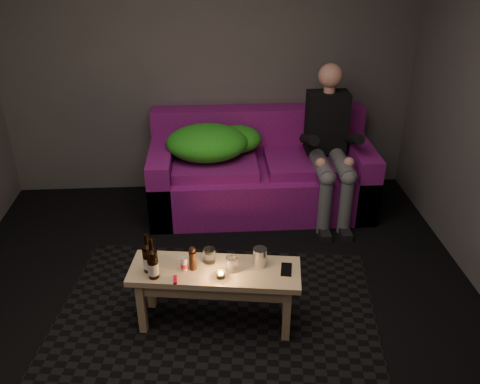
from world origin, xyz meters
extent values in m
plane|color=black|center=(0.00, 0.00, 0.00)|extent=(4.50, 4.50, 0.00)
plane|color=#4F4C4F|center=(0.00, 2.25, 1.30)|extent=(4.00, 0.00, 4.00)
cube|color=black|center=(0.00, 0.19, 0.01)|extent=(2.47, 1.94, 0.01)
cube|color=#650D59|center=(0.47, 1.77, 0.22)|extent=(2.08, 0.94, 0.44)
cube|color=#650D59|center=(0.47, 2.12, 0.67)|extent=(2.08, 0.23, 0.46)
cube|color=#650D59|center=(-0.47, 1.77, 0.32)|extent=(0.21, 0.94, 0.64)
cube|color=#650D59|center=(1.40, 1.77, 0.32)|extent=(0.21, 0.94, 0.64)
cube|color=#650D59|center=(0.03, 1.72, 0.48)|extent=(0.78, 0.62, 0.10)
cube|color=#650D59|center=(0.91, 1.72, 0.48)|extent=(0.78, 0.62, 0.10)
ellipsoid|color=#1C8418|center=(-0.04, 1.77, 0.69)|extent=(0.75, 0.58, 0.31)
ellipsoid|color=#1C8418|center=(0.26, 1.92, 0.65)|extent=(0.46, 0.37, 0.25)
ellipsoid|color=#1C8418|center=(-0.26, 1.89, 0.61)|extent=(0.33, 0.27, 0.17)
cube|color=black|center=(1.08, 1.82, 0.84)|extent=(0.37, 0.23, 0.57)
sphere|color=#DE9C8B|center=(1.08, 1.82, 1.28)|extent=(0.22, 0.22, 0.22)
cylinder|color=#52545D|center=(0.99, 1.50, 0.55)|extent=(0.15, 0.52, 0.15)
cylinder|color=#52545D|center=(1.17, 1.50, 0.55)|extent=(0.15, 0.52, 0.15)
cylinder|color=#52545D|center=(0.99, 1.25, 0.27)|extent=(0.11, 0.11, 0.53)
cylinder|color=#52545D|center=(1.17, 1.25, 0.27)|extent=(0.11, 0.11, 0.53)
cube|color=black|center=(0.99, 1.19, 0.03)|extent=(0.09, 0.23, 0.06)
cube|color=black|center=(1.17, 1.19, 0.03)|extent=(0.09, 0.23, 0.06)
cube|color=tan|center=(0.00, 0.14, 0.44)|extent=(1.17, 0.51, 0.04)
cube|color=tan|center=(0.00, 0.14, 0.37)|extent=(1.02, 0.41, 0.10)
cube|color=tan|center=(-0.50, 0.08, 0.21)|extent=(0.06, 0.06, 0.42)
cube|color=tan|center=(-0.46, 0.34, 0.21)|extent=(0.06, 0.06, 0.42)
cube|color=tan|center=(0.46, -0.05, 0.21)|extent=(0.06, 0.06, 0.42)
cube|color=tan|center=(0.50, 0.20, 0.21)|extent=(0.06, 0.06, 0.42)
cylinder|color=black|center=(-0.43, 0.15, 0.56)|extent=(0.07, 0.07, 0.19)
cylinder|color=white|center=(-0.43, 0.15, 0.53)|extent=(0.07, 0.07, 0.08)
cone|color=black|center=(-0.43, 0.15, 0.67)|extent=(0.07, 0.07, 0.03)
cylinder|color=black|center=(-0.43, 0.15, 0.70)|extent=(0.03, 0.03, 0.09)
cylinder|color=black|center=(-0.40, 0.08, 0.56)|extent=(0.07, 0.07, 0.20)
cylinder|color=white|center=(-0.40, 0.08, 0.53)|extent=(0.07, 0.07, 0.08)
cone|color=black|center=(-0.40, 0.08, 0.68)|extent=(0.07, 0.07, 0.03)
cylinder|color=black|center=(-0.40, 0.08, 0.71)|extent=(0.03, 0.03, 0.09)
cylinder|color=silver|center=(-0.20, 0.15, 0.51)|extent=(0.06, 0.06, 0.09)
cylinder|color=black|center=(-0.14, 0.15, 0.53)|extent=(0.06, 0.06, 0.13)
cylinder|color=white|center=(-0.03, 0.23, 0.51)|extent=(0.10, 0.10, 0.10)
cylinder|color=white|center=(0.04, 0.05, 0.49)|extent=(0.06, 0.06, 0.04)
sphere|color=orange|center=(0.04, 0.05, 0.50)|extent=(0.02, 0.02, 0.02)
cylinder|color=white|center=(0.11, 0.12, 0.51)|extent=(0.08, 0.08, 0.10)
cylinder|color=silver|center=(0.30, 0.17, 0.53)|extent=(0.10, 0.10, 0.13)
cube|color=black|center=(0.47, 0.10, 0.47)|extent=(0.09, 0.15, 0.01)
cube|color=red|center=(-0.26, 0.04, 0.47)|extent=(0.03, 0.08, 0.01)
camera|label=1|loc=(0.00, -2.58, 2.51)|focal=38.00mm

